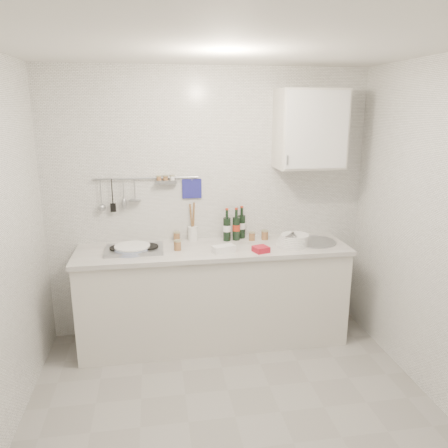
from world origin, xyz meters
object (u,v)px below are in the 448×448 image
plate_stack_sink (293,240)px  utensil_crock (193,231)px  wall_cabinet (310,129)px  plate_stack_hob (131,249)px  wine_bottles (235,224)px

plate_stack_sink → utensil_crock: bearing=161.6°
utensil_crock → wall_cabinet: bearing=-7.0°
wall_cabinet → plate_stack_hob: wall_cabinet is taller
plate_stack_sink → wall_cabinet: bearing=44.3°
wall_cabinet → plate_stack_hob: size_ratio=2.08×
wall_cabinet → plate_stack_sink: wall_cabinet is taller
plate_stack_hob → wall_cabinet: bearing=4.7°
plate_stack_sink → utensil_crock: size_ratio=0.84×
plate_stack_sink → wine_bottles: 0.57m
plate_stack_sink → wine_bottles: bearing=152.0°
wine_bottles → utensil_crock: size_ratio=0.84×
wine_bottles → utensil_crock: utensil_crock is taller
wine_bottles → wall_cabinet: bearing=-8.3°
wall_cabinet → wine_bottles: 1.10m
wall_cabinet → plate_stack_sink: bearing=-135.7°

